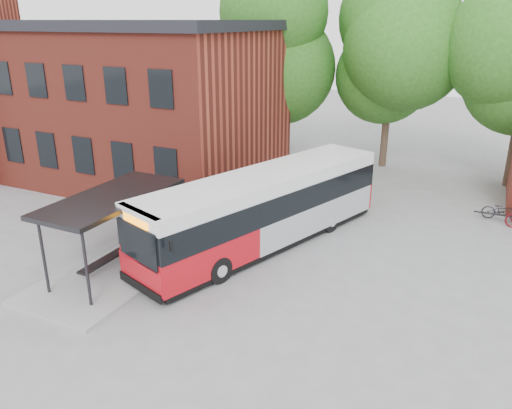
% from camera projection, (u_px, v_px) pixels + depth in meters
% --- Properties ---
extents(ground, '(100.00, 100.00, 0.00)m').
position_uv_depth(ground, '(242.00, 285.00, 17.02)').
color(ground, slate).
extents(station_building, '(18.40, 10.40, 8.50)m').
position_uv_depth(station_building, '(112.00, 99.00, 28.45)').
color(station_building, maroon).
rests_on(station_building, ground).
extents(bus_shelter, '(3.60, 7.00, 2.90)m').
position_uv_depth(bus_shelter, '(115.00, 234.00, 17.51)').
color(bus_shelter, '#28282B').
rests_on(bus_shelter, ground).
extents(tree_0, '(7.92, 7.92, 11.00)m').
position_uv_depth(tree_0, '(274.00, 71.00, 31.06)').
color(tree_0, '#235817').
rests_on(tree_0, ground).
extents(tree_1, '(7.92, 7.92, 10.40)m').
position_uv_depth(tree_1, '(390.00, 80.00, 29.15)').
color(tree_1, '#235817').
rests_on(tree_1, ground).
extents(city_bus, '(6.18, 11.87, 2.97)m').
position_uv_depth(city_bus, '(265.00, 210.00, 19.62)').
color(city_bus, '#B70E17').
rests_on(city_bus, ground).
extents(bicycle_2, '(1.77, 0.62, 0.93)m').
position_uv_depth(bicycle_2, '(503.00, 211.00, 22.36)').
color(bicycle_2, '#24232B').
rests_on(bicycle_2, ground).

